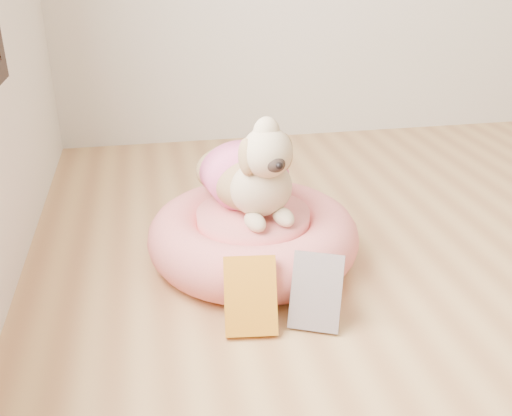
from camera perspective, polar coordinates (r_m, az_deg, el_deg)
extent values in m
cylinder|color=#D9556A|center=(2.01, -0.28, -3.71)|extent=(0.53, 0.53, 0.11)
torus|color=#D9556A|center=(1.99, -0.28, -2.73)|extent=(0.73, 0.73, 0.19)
cylinder|color=#D9556A|center=(1.97, -0.28, -1.59)|extent=(0.39, 0.39, 0.10)
cube|color=yellow|center=(1.64, -0.57, -8.76)|extent=(0.17, 0.16, 0.21)
cube|color=white|center=(1.67, 6.05, -8.31)|extent=(0.18, 0.17, 0.21)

